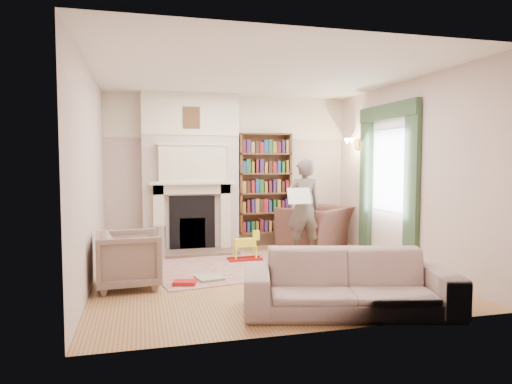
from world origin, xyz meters
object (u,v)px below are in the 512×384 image
object	(u,v)px
coffee_table	(366,279)
man_reading	(303,208)
sofa	(349,282)
rocking_horse	(245,246)
paraffin_heater	(159,242)
armchair_reading	(315,227)
armchair_left	(129,259)
bookcase	(265,183)

from	to	relation	value
coffee_table	man_reading	bearing A→B (deg)	79.09
sofa	coffee_table	xyz separation A→B (m)	(0.42, 0.43, -0.10)
rocking_horse	paraffin_heater	bearing A→B (deg)	157.85
man_reading	coffee_table	size ratio (longest dim) A/B	2.33
armchair_reading	man_reading	bearing A→B (deg)	15.53
coffee_table	sofa	bearing A→B (deg)	-143.01
armchair_left	sofa	distance (m)	2.77
coffee_table	rocking_horse	distance (m)	2.44
armchair_reading	paraffin_heater	xyz separation A→B (m)	(-2.82, -0.21, -0.11)
sofa	armchair_left	bearing A→B (deg)	159.93
armchair_left	sofa	xyz separation A→B (m)	(2.28, -1.56, -0.03)
man_reading	rocking_horse	distance (m)	1.19
armchair_reading	rocking_horse	size ratio (longest dim) A/B	2.14
armchair_reading	sofa	xyz separation A→B (m)	(-0.96, -3.41, -0.06)
armchair_reading	armchair_left	size ratio (longest dim) A/B	1.50
armchair_reading	armchair_left	world-z (taller)	armchair_reading
bookcase	sofa	bearing A→B (deg)	-92.20
man_reading	coffee_table	distance (m)	2.46
paraffin_heater	bookcase	bearing A→B (deg)	19.79
coffee_table	paraffin_heater	distance (m)	3.58
coffee_table	rocking_horse	size ratio (longest dim) A/B	1.28
bookcase	armchair_left	size ratio (longest dim) A/B	2.36
man_reading	coffee_table	xyz separation A→B (m)	(-0.10, -2.38, -0.59)
man_reading	coffee_table	bearing A→B (deg)	86.88
armchair_left	coffee_table	size ratio (longest dim) A/B	1.12
armchair_reading	sofa	distance (m)	3.54
coffee_table	paraffin_heater	bearing A→B (deg)	120.74
rocking_horse	bookcase	bearing A→B (deg)	60.65
armchair_reading	bookcase	bearing A→B (deg)	-69.61
bookcase	armchair_left	xyz separation A→B (m)	(-2.44, -2.36, -0.82)
bookcase	paraffin_heater	bearing A→B (deg)	-160.21
sofa	paraffin_heater	xyz separation A→B (m)	(-1.85, 3.20, -0.05)
paraffin_heater	armchair_left	bearing A→B (deg)	-104.80
armchair_reading	sofa	world-z (taller)	armchair_reading
bookcase	paraffin_heater	world-z (taller)	bookcase
armchair_left	armchair_reading	bearing A→B (deg)	-64.72
armchair_reading	paraffin_heater	world-z (taller)	armchair_reading
bookcase	sofa	world-z (taller)	bookcase
armchair_reading	paraffin_heater	bearing A→B (deg)	-33.31
armchair_reading	paraffin_heater	distance (m)	2.83
bookcase	armchair_reading	world-z (taller)	bookcase
sofa	bookcase	bearing A→B (deg)	102.03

